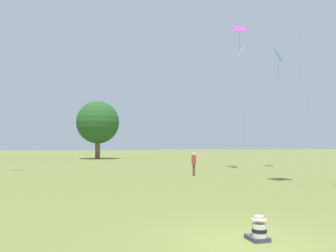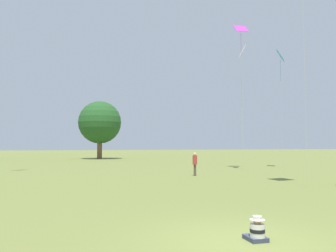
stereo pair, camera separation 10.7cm
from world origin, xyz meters
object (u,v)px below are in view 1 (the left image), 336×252
object	(u,v)px
kite_5	(241,54)
distant_tree_1	(98,122)
kite_8	(279,58)
person_standing_4	(194,162)
seated_toddler	(259,230)
kite_6	(239,32)

from	to	relation	value
kite_5	distant_tree_1	bearing A→B (deg)	-95.02
kite_8	person_standing_4	bearing A→B (deg)	-160.93
seated_toddler	kite_6	distance (m)	26.40
person_standing_4	distant_tree_1	bearing A→B (deg)	12.38
seated_toddler	kite_5	size ratio (longest dim) A/B	0.05
kite_6	person_standing_4	bearing A→B (deg)	-93.40
kite_5	kite_8	size ratio (longest dim) A/B	0.96
seated_toddler	kite_8	size ratio (longest dim) A/B	0.05
person_standing_4	distant_tree_1	world-z (taller)	distant_tree_1
kite_5	distant_tree_1	xyz separation A→B (m)	(-10.54, 28.07, -4.50)
person_standing_4	kite_5	distance (m)	11.83
kite_5	seated_toddler	bearing A→B (deg)	36.27
person_standing_4	distant_tree_1	size ratio (longest dim) A/B	0.18
kite_8	distant_tree_1	world-z (taller)	kite_8
person_standing_4	kite_5	xyz separation A→B (m)	(6.03, 3.83, 9.43)
seated_toddler	kite_5	bearing A→B (deg)	62.42
seated_toddler	person_standing_4	xyz separation A→B (m)	(4.34, 15.57, 0.77)
kite_6	distant_tree_1	bearing A→B (deg)	162.01
kite_8	distant_tree_1	xyz separation A→B (m)	(-15.51, 26.69, -4.93)
person_standing_4	kite_6	size ratio (longest dim) A/B	0.12
seated_toddler	person_standing_4	world-z (taller)	person_standing_4
kite_8	distant_tree_1	distance (m)	31.26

